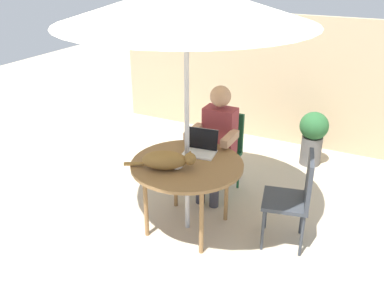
{
  "coord_description": "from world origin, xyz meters",
  "views": [
    {
      "loc": [
        1.56,
        -3.01,
        2.46
      ],
      "look_at": [
        0.0,
        0.1,
        0.86
      ],
      "focal_mm": 38.86,
      "sensor_mm": 36.0,
      "label": 1
    }
  ],
  "objects_px": {
    "cat": "(167,160)",
    "chair_empty": "(296,193)",
    "patio_table": "(187,168)",
    "person_seated": "(217,137)",
    "potted_plant_near_fence": "(313,135)",
    "laptop": "(201,146)",
    "patio_umbrella": "(186,3)",
    "chair_occupied": "(222,146)"
  },
  "relations": [
    {
      "from": "patio_umbrella",
      "to": "laptop",
      "type": "height_order",
      "value": "patio_umbrella"
    },
    {
      "from": "person_seated",
      "to": "chair_empty",
      "type": "bearing_deg",
      "value": -25.89
    },
    {
      "from": "patio_umbrella",
      "to": "potted_plant_near_fence",
      "type": "xyz_separation_m",
      "value": [
        0.78,
        1.92,
        -1.71
      ]
    },
    {
      "from": "person_seated",
      "to": "potted_plant_near_fence",
      "type": "relative_size",
      "value": 1.79
    },
    {
      "from": "chair_empty",
      "to": "person_seated",
      "type": "xyz_separation_m",
      "value": [
        -0.97,
        0.47,
        0.17
      ]
    },
    {
      "from": "laptop",
      "to": "chair_empty",
      "type": "bearing_deg",
      "value": -3.39
    },
    {
      "from": "patio_table",
      "to": "chair_empty",
      "type": "xyz_separation_m",
      "value": [
        0.97,
        0.22,
        -0.12
      ]
    },
    {
      "from": "person_seated",
      "to": "laptop",
      "type": "height_order",
      "value": "person_seated"
    },
    {
      "from": "patio_umbrella",
      "to": "person_seated",
      "type": "distance_m",
      "value": 1.57
    },
    {
      "from": "potted_plant_near_fence",
      "to": "chair_empty",
      "type": "bearing_deg",
      "value": -83.54
    },
    {
      "from": "person_seated",
      "to": "potted_plant_near_fence",
      "type": "height_order",
      "value": "person_seated"
    },
    {
      "from": "patio_table",
      "to": "potted_plant_near_fence",
      "type": "relative_size",
      "value": 1.5
    },
    {
      "from": "laptop",
      "to": "cat",
      "type": "distance_m",
      "value": 0.47
    },
    {
      "from": "patio_table",
      "to": "person_seated",
      "type": "relative_size",
      "value": 0.84
    },
    {
      "from": "cat",
      "to": "laptop",
      "type": "bearing_deg",
      "value": 75.38
    },
    {
      "from": "cat",
      "to": "patio_umbrella",
      "type": "bearing_deg",
      "value": 59.44
    },
    {
      "from": "patio_umbrella",
      "to": "person_seated",
      "type": "bearing_deg",
      "value": 90.0
    },
    {
      "from": "patio_umbrella",
      "to": "patio_table",
      "type": "bearing_deg",
      "value": 0.0
    },
    {
      "from": "patio_umbrella",
      "to": "cat",
      "type": "bearing_deg",
      "value": -120.56
    },
    {
      "from": "person_seated",
      "to": "laptop",
      "type": "distance_m",
      "value": 0.42
    },
    {
      "from": "patio_umbrella",
      "to": "potted_plant_near_fence",
      "type": "relative_size",
      "value": 3.27
    },
    {
      "from": "potted_plant_near_fence",
      "to": "cat",
      "type": "bearing_deg",
      "value": -112.78
    },
    {
      "from": "person_seated",
      "to": "laptop",
      "type": "xyz_separation_m",
      "value": [
        0.01,
        -0.41,
        0.07
      ]
    },
    {
      "from": "patio_umbrella",
      "to": "person_seated",
      "type": "relative_size",
      "value": 1.83
    },
    {
      "from": "person_seated",
      "to": "laptop",
      "type": "relative_size",
      "value": 3.76
    },
    {
      "from": "patio_table",
      "to": "patio_umbrella",
      "type": "height_order",
      "value": "patio_umbrella"
    },
    {
      "from": "patio_table",
      "to": "person_seated",
      "type": "height_order",
      "value": "person_seated"
    },
    {
      "from": "person_seated",
      "to": "patio_table",
      "type": "bearing_deg",
      "value": -90.0
    },
    {
      "from": "patio_table",
      "to": "chair_empty",
      "type": "bearing_deg",
      "value": 12.61
    },
    {
      "from": "potted_plant_near_fence",
      "to": "person_seated",
      "type": "bearing_deg",
      "value": -122.18
    },
    {
      "from": "cat",
      "to": "potted_plant_near_fence",
      "type": "relative_size",
      "value": 0.9
    },
    {
      "from": "chair_occupied",
      "to": "cat",
      "type": "bearing_deg",
      "value": -95.9
    },
    {
      "from": "patio_table",
      "to": "chair_occupied",
      "type": "height_order",
      "value": "chair_occupied"
    },
    {
      "from": "patio_umbrella",
      "to": "chair_occupied",
      "type": "bearing_deg",
      "value": 90.0
    },
    {
      "from": "chair_occupied",
      "to": "cat",
      "type": "distance_m",
      "value": 1.06
    },
    {
      "from": "patio_umbrella",
      "to": "cat",
      "type": "distance_m",
      "value": 1.33
    },
    {
      "from": "chair_occupied",
      "to": "chair_empty",
      "type": "height_order",
      "value": "same"
    },
    {
      "from": "potted_plant_near_fence",
      "to": "patio_table",
      "type": "bearing_deg",
      "value": -112.0
    },
    {
      "from": "chair_occupied",
      "to": "chair_empty",
      "type": "bearing_deg",
      "value": -32.96
    },
    {
      "from": "cat",
      "to": "chair_empty",
      "type": "bearing_deg",
      "value": 20.23
    },
    {
      "from": "chair_empty",
      "to": "cat",
      "type": "xyz_separation_m",
      "value": [
        -1.08,
        -0.4,
        0.26
      ]
    },
    {
      "from": "chair_empty",
      "to": "potted_plant_near_fence",
      "type": "distance_m",
      "value": 1.72
    }
  ]
}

